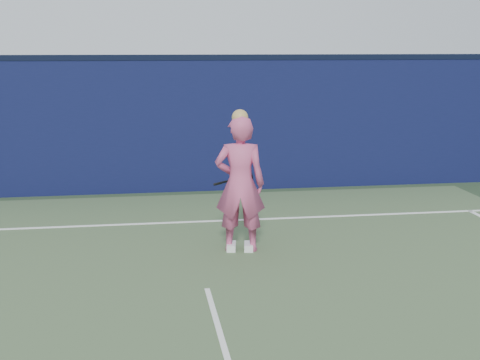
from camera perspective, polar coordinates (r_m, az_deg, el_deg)
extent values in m
plane|color=#2B4027|center=(6.92, -1.96, -12.23)|extent=(80.00, 80.00, 0.00)
cube|color=#0D1239|center=(12.91, -5.41, 4.60)|extent=(24.00, 0.40, 2.50)
cube|color=black|center=(12.82, -5.52, 10.38)|extent=(24.00, 0.42, 0.10)
imported|color=#CA4E7F|center=(9.02, 0.00, -0.36)|extent=(0.74, 0.55, 1.86)
sphere|color=tan|center=(8.88, 0.00, 5.34)|extent=(0.22, 0.22, 0.22)
cube|color=white|center=(9.24, 0.75, -5.72)|extent=(0.16, 0.30, 0.10)
cube|color=white|center=(9.25, -0.75, -5.71)|extent=(0.16, 0.30, 0.10)
torus|color=black|center=(9.41, 0.18, 0.15)|extent=(0.32, 0.09, 0.31)
torus|color=#D1EB16|center=(9.41, 0.18, 0.15)|extent=(0.26, 0.07, 0.26)
cylinder|color=beige|center=(9.41, 0.18, 0.15)|extent=(0.26, 0.06, 0.25)
cylinder|color=black|center=(9.50, -1.16, -0.13)|extent=(0.28, 0.11, 0.10)
cylinder|color=black|center=(9.55, -1.90, -0.31)|extent=(0.13, 0.07, 0.07)
cube|color=white|center=(10.68, -4.49, -3.59)|extent=(11.00, 0.08, 0.01)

